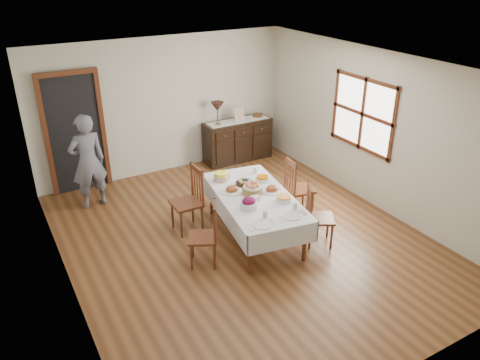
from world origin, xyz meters
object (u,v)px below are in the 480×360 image
dining_table (254,200)px  sideboard (238,140)px  chair_left_near (206,234)px  table_lamp (217,107)px  chair_right_near (317,215)px  chair_left_far (190,199)px  chair_right_far (297,187)px  person (87,159)px

dining_table → sideboard: size_ratio=1.52×
chair_left_near → table_lamp: bearing=177.4°
chair_left_near → chair_right_near: size_ratio=1.00×
chair_left_far → sideboard: size_ratio=0.73×
chair_right_far → person: bearing=64.2°
dining_table → person: bearing=139.8°
sideboard → chair_left_near: bearing=-126.1°
person → table_lamp: (2.68, 0.51, 0.34)m
chair_left_near → chair_right_near: bearing=105.6°
dining_table → chair_left_near: size_ratio=2.32×
sideboard → chair_right_near: bearing=-99.5°
person → sideboard: bearing=-176.7°
person → chair_right_far: bearing=139.3°
chair_right_near → person: person is taller
chair_left_near → sideboard: bearing=171.4°
dining_table → person: size_ratio=1.25×
dining_table → person: (-1.89, 2.20, 0.26)m
chair_right_far → person: 3.47m
dining_table → chair_left_far: chair_left_far is taller
chair_right_near → table_lamp: bearing=27.7°
table_lamp → chair_right_near: bearing=-91.8°
dining_table → chair_left_near: bearing=-154.1°
chair_right_far → chair_left_near: bearing=114.0°
table_lamp → dining_table: bearing=-106.3°
chair_left_far → chair_right_near: size_ratio=1.11×
chair_left_near → sideboard: (2.19, 3.00, -0.04)m
chair_left_near → sideboard: chair_left_near is taller
chair_right_far → person: size_ratio=0.56×
dining_table → chair_right_near: (0.69, -0.63, -0.14)m
person → table_lamp: person is taller
chair_right_near → sideboard: (0.56, 3.34, -0.04)m
chair_left_far → person: 1.93m
chair_left_near → sideboard: 3.71m
chair_left_far → sideboard: (2.01, 2.05, -0.10)m
chair_left_far → chair_left_near: bearing=-11.1°
chair_right_far → person: person is taller
sideboard → table_lamp: bearing=-179.4°
chair_left_far → dining_table: bearing=48.6°
person → table_lamp: size_ratio=3.77×
chair_right_near → chair_right_far: (0.27, 0.86, 0.02)m
chair_left_far → chair_right_near: chair_left_far is taller
chair_left_near → chair_right_near: chair_right_near is taller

